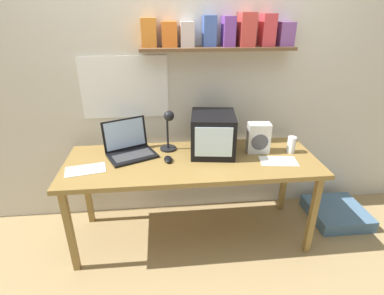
# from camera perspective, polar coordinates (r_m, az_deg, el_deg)

# --- Properties ---
(ground_plane) EXTENTS (12.00, 12.00, 0.00)m
(ground_plane) POSITION_cam_1_polar(r_m,az_deg,el_deg) (2.67, 0.00, -16.21)
(ground_plane) COLOR #9F8457
(back_wall) EXTENTS (5.60, 0.24, 2.60)m
(back_wall) POSITION_cam_1_polar(r_m,az_deg,el_deg) (2.50, -0.96, 14.59)
(back_wall) COLOR beige
(back_wall) RESTS_ON ground_plane
(corner_desk) EXTENTS (1.90, 0.68, 0.72)m
(corner_desk) POSITION_cam_1_polar(r_m,az_deg,el_deg) (2.29, 0.00, -3.57)
(corner_desk) COLOR olive
(corner_desk) RESTS_ON ground_plane
(crt_monitor) EXTENTS (0.38, 0.41, 0.31)m
(crt_monitor) POSITION_cam_1_polar(r_m,az_deg,el_deg) (2.32, 3.99, 2.64)
(crt_monitor) COLOR black
(crt_monitor) RESTS_ON corner_desk
(laptop) EXTENTS (0.43, 0.40, 0.26)m
(laptop) POSITION_cam_1_polar(r_m,az_deg,el_deg) (2.38, -11.91, 0.28)
(laptop) COLOR black
(laptop) RESTS_ON corner_desk
(desk_lamp) EXTENTS (0.13, 0.15, 0.34)m
(desk_lamp) POSITION_cam_1_polar(r_m,az_deg,el_deg) (2.33, -4.49, 3.83)
(desk_lamp) COLOR black
(desk_lamp) RESTS_ON corner_desk
(juice_glass) EXTENTS (0.07, 0.07, 0.13)m
(juice_glass) POSITION_cam_1_polar(r_m,az_deg,el_deg) (2.48, 18.38, 0.36)
(juice_glass) COLOR white
(juice_glass) RESTS_ON corner_desk
(space_heater) EXTENTS (0.18, 0.12, 0.24)m
(space_heater) POSITION_cam_1_polar(r_m,az_deg,el_deg) (2.39, 12.54, 1.77)
(space_heater) COLOR silver
(space_heater) RESTS_ON corner_desk
(computer_mouse) EXTENTS (0.06, 0.11, 0.03)m
(computer_mouse) POSITION_cam_1_polar(r_m,az_deg,el_deg) (2.24, -4.58, -2.23)
(computer_mouse) COLOR black
(computer_mouse) RESTS_ON corner_desk
(loose_paper_near_laptop) EXTENTS (0.30, 0.20, 0.00)m
(loose_paper_near_laptop) POSITION_cam_1_polar(r_m,az_deg,el_deg) (2.25, -19.63, -4.01)
(loose_paper_near_laptop) COLOR white
(loose_paper_near_laptop) RESTS_ON corner_desk
(loose_paper_near_monitor) EXTENTS (0.29, 0.19, 0.00)m
(loose_paper_near_monitor) POSITION_cam_1_polar(r_m,az_deg,el_deg) (2.33, 16.12, -2.50)
(loose_paper_near_monitor) COLOR white
(loose_paper_near_monitor) RESTS_ON corner_desk
(floor_cushion) EXTENTS (0.48, 0.48, 0.11)m
(floor_cushion) POSITION_cam_1_polar(r_m,az_deg,el_deg) (3.11, 25.78, -11.13)
(floor_cushion) COLOR slate
(floor_cushion) RESTS_ON ground_plane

